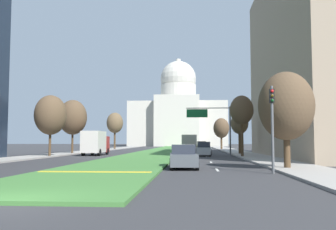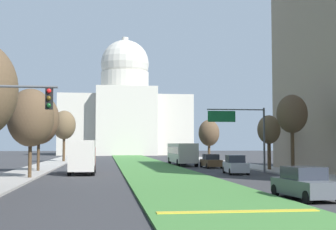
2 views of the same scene
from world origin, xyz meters
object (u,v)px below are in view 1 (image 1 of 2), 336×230
at_px(street_tree_left_far, 73,117).
at_px(sedan_distant, 204,148).
at_px(box_truck_delivery, 95,143).
at_px(city_bus, 190,142).
at_px(street_tree_left_distant, 115,123).
at_px(sedan_far_horizon, 201,146).
at_px(capitol_building, 178,116).
at_px(street_tree_right_near, 286,106).
at_px(street_tree_right_far, 240,124).
at_px(traffic_light_near_right, 272,118).
at_px(street_tree_right_distant, 221,128).
at_px(overhead_guide_sign, 213,120).
at_px(street_tree_left_mid, 51,115).
at_px(sedan_lead_stopped, 183,157).
at_px(street_tree_right_mid, 242,111).
at_px(sedan_midblock, 204,149).

xyz_separation_m(street_tree_left_far, sedan_distant, (19.41, 6.73, -4.60)).
bearing_deg(box_truck_delivery, city_bus, 56.12).
distance_m(street_tree_left_distant, sedan_far_horizon, 20.31).
height_order(capitol_building, sedan_distant, capitol_building).
bearing_deg(sedan_far_horizon, box_truck_delivery, -117.90).
height_order(street_tree_right_near, street_tree_right_far, street_tree_right_near).
bearing_deg(city_bus, street_tree_right_near, -80.41).
bearing_deg(sedan_far_horizon, street_tree_right_far, -78.22).
height_order(traffic_light_near_right, street_tree_left_far, street_tree_left_far).
bearing_deg(sedan_distant, box_truck_delivery, -142.88).
bearing_deg(traffic_light_near_right, street_tree_right_distant, 88.61).
bearing_deg(street_tree_left_far, sedan_distant, 19.11).
bearing_deg(overhead_guide_sign, street_tree_right_far, 40.98).
bearing_deg(traffic_light_near_right, street_tree_left_mid, 136.47).
bearing_deg(traffic_light_near_right, overhead_guide_sign, 94.30).
bearing_deg(street_tree_right_distant, street_tree_left_far, -130.03).
relative_size(street_tree_right_near, city_bus, 0.60).
height_order(box_truck_delivery, city_bus, box_truck_delivery).
distance_m(street_tree_left_distant, city_bus, 22.27).
xyz_separation_m(overhead_guide_sign, sedan_lead_stopped, (-3.35, -23.10, -3.88)).
xyz_separation_m(street_tree_right_mid, sedan_far_horizon, (-4.12, 32.22, -4.66)).
relative_size(street_tree_left_mid, street_tree_left_distant, 0.90).
bearing_deg(street_tree_right_far, street_tree_right_distant, 90.85).
height_order(capitol_building, sedan_midblock, capitol_building).
distance_m(capitol_building, sedan_lead_stopped, 111.67).
distance_m(overhead_guide_sign, box_truck_delivery, 16.00).
bearing_deg(sedan_lead_stopped, street_tree_left_distant, 107.02).
bearing_deg(street_tree_right_distant, city_bus, -115.34).
bearing_deg(street_tree_right_far, street_tree_right_near, -90.50).
xyz_separation_m(sedan_lead_stopped, city_bus, (0.00, 40.75, 0.98)).
relative_size(street_tree_right_far, sedan_far_horizon, 1.28).
height_order(street_tree_right_mid, sedan_lead_stopped, street_tree_right_mid).
relative_size(street_tree_right_mid, street_tree_left_distant, 0.89).
xyz_separation_m(street_tree_right_mid, street_tree_left_distant, (-23.22, 36.96, 0.36)).
relative_size(street_tree_right_mid, street_tree_left_far, 0.92).
distance_m(street_tree_left_far, street_tree_right_distant, 37.03).
bearing_deg(sedan_midblock, street_tree_right_mid, -36.68).
height_order(traffic_light_near_right, sedan_far_horizon, traffic_light_near_right).
height_order(street_tree_right_far, sedan_lead_stopped, street_tree_right_far).
xyz_separation_m(street_tree_right_distant, sedan_lead_stopped, (-6.83, -55.15, -3.90)).
bearing_deg(street_tree_left_distant, sedan_lead_stopped, -72.98).
xyz_separation_m(street_tree_right_mid, city_bus, (-6.45, 22.89, -3.74)).
height_order(street_tree_left_mid, sedan_midblock, street_tree_left_mid).
xyz_separation_m(street_tree_right_mid, box_truck_delivery, (-18.80, 4.50, -3.84)).
bearing_deg(sedan_far_horizon, traffic_light_near_right, -86.76).
height_order(street_tree_left_mid, street_tree_left_distant, street_tree_left_distant).
height_order(street_tree_left_mid, sedan_lead_stopped, street_tree_left_mid).
xyz_separation_m(capitol_building, city_bus, (4.94, -70.32, -9.52)).
distance_m(traffic_light_near_right, sedan_far_horizon, 54.22).
bearing_deg(box_truck_delivery, capitol_building, 85.23).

